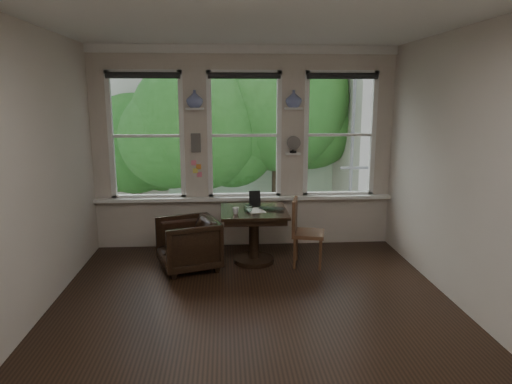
{
  "coord_description": "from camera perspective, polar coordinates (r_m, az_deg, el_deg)",
  "views": [
    {
      "loc": [
        -0.3,
        -4.64,
        2.27
      ],
      "look_at": [
        0.08,
        0.9,
        1.11
      ],
      "focal_mm": 32.0,
      "sensor_mm": 36.0,
      "label": 1
    }
  ],
  "objects": [
    {
      "name": "ground",
      "position": [
        5.17,
        -0.22,
        -14.2
      ],
      "size": [
        4.5,
        4.5,
        0.0
      ],
      "primitive_type": "plane",
      "color": "black",
      "rests_on": "ground"
    },
    {
      "name": "ceiling",
      "position": [
        4.71,
        -0.25,
        20.77
      ],
      "size": [
        4.5,
        4.5,
        0.0
      ],
      "primitive_type": "plane",
      "rotation": [
        3.14,
        0.0,
        0.0
      ],
      "color": "silver",
      "rests_on": "ground"
    },
    {
      "name": "wall_back",
      "position": [
        6.94,
        -1.45,
        5.45
      ],
      "size": [
        4.5,
        0.0,
        4.5
      ],
      "primitive_type": "plane",
      "rotation": [
        1.57,
        0.0,
        0.0
      ],
      "color": "beige",
      "rests_on": "ground"
    },
    {
      "name": "wall_front",
      "position": [
        2.53,
        3.13,
        -5.87
      ],
      "size": [
        4.5,
        0.0,
        4.5
      ],
      "primitive_type": "plane",
      "rotation": [
        -1.57,
        0.0,
        0.0
      ],
      "color": "beige",
      "rests_on": "ground"
    },
    {
      "name": "wall_left",
      "position": [
        5.09,
        -26.44,
        1.89
      ],
      "size": [
        0.0,
        4.5,
        4.5
      ],
      "primitive_type": "plane",
      "rotation": [
        1.57,
        0.0,
        1.57
      ],
      "color": "beige",
      "rests_on": "ground"
    },
    {
      "name": "wall_right",
      "position": [
        5.35,
        24.61,
        2.48
      ],
      "size": [
        0.0,
        4.5,
        4.5
      ],
      "primitive_type": "plane",
      "rotation": [
        1.57,
        0.0,
        -1.57
      ],
      "color": "beige",
      "rests_on": "ground"
    },
    {
      "name": "window_left",
      "position": [
        7.01,
        -13.48,
        6.83
      ],
      "size": [
        1.1,
        0.12,
        1.9
      ],
      "primitive_type": null,
      "color": "white",
      "rests_on": "ground"
    },
    {
      "name": "window_center",
      "position": [
        6.92,
        -1.46,
        7.09
      ],
      "size": [
        1.1,
        0.12,
        1.9
      ],
      "primitive_type": null,
      "color": "white",
      "rests_on": "ground"
    },
    {
      "name": "window_right",
      "position": [
        7.13,
        10.35,
        7.05
      ],
      "size": [
        1.1,
        0.12,
        1.9
      ],
      "primitive_type": null,
      "color": "white",
      "rests_on": "ground"
    },
    {
      "name": "shelf_left",
      "position": [
        6.8,
        -7.65,
        10.29
      ],
      "size": [
        0.26,
        0.16,
        0.03
      ],
      "primitive_type": "cube",
      "color": "white",
      "rests_on": "ground"
    },
    {
      "name": "shelf_right",
      "position": [
        6.87,
        4.71,
        10.37
      ],
      "size": [
        0.26,
        0.16,
        0.03
      ],
      "primitive_type": "cube",
      "color": "white",
      "rests_on": "ground"
    },
    {
      "name": "intercom",
      "position": [
        6.86,
        -7.52,
        6.12
      ],
      "size": [
        0.14,
        0.06,
        0.28
      ],
      "primitive_type": "cube",
      "color": "#59544F",
      "rests_on": "ground"
    },
    {
      "name": "sticky_notes",
      "position": [
        6.91,
        -7.44,
        3.24
      ],
      "size": [
        0.16,
        0.01,
        0.24
      ],
      "primitive_type": null,
      "color": "pink",
      "rests_on": "ground"
    },
    {
      "name": "desk_fan",
      "position": [
        6.88,
        4.66,
        5.61
      ],
      "size": [
        0.2,
        0.2,
        0.24
      ],
      "primitive_type": null,
      "color": "#59544F",
      "rests_on": "ground"
    },
    {
      "name": "vase_left",
      "position": [
        6.8,
        -7.69,
        11.46
      ],
      "size": [
        0.24,
        0.24,
        0.25
      ],
      "primitive_type": "imported",
      "color": "silver",
      "rests_on": "shelf_left"
    },
    {
      "name": "vase_right",
      "position": [
        6.87,
        4.73,
        11.53
      ],
      "size": [
        0.24,
        0.24,
        0.25
      ],
      "primitive_type": "imported",
      "color": "silver",
      "rests_on": "shelf_right"
    },
    {
      "name": "table",
      "position": [
        6.35,
        -0.26,
        -5.54
      ],
      "size": [
        0.9,
        0.9,
        0.75
      ],
      "primitive_type": null,
      "color": "black",
      "rests_on": "ground"
    },
    {
      "name": "armchair_left",
      "position": [
        6.18,
        -8.48,
        -6.45
      ],
      "size": [
        0.96,
        0.94,
        0.69
      ],
      "primitive_type": "imported",
      "rotation": [
        0.0,
        0.0,
        -1.24
      ],
      "color": "black",
      "rests_on": "ground"
    },
    {
      "name": "cushion_red",
      "position": [
        6.15,
        -8.51,
        -5.53
      ],
      "size": [
        0.45,
        0.45,
        0.06
      ],
      "primitive_type": "cube",
      "color": "maroon",
      "rests_on": "armchair_left"
    },
    {
      "name": "side_chair_right",
      "position": [
        6.24,
        6.57,
        -5.1
      ],
      "size": [
        0.51,
        0.51,
        0.92
      ],
      "primitive_type": null,
      "rotation": [
        0.0,
        0.0,
        1.33
      ],
      "color": "#4F311C",
      "rests_on": "ground"
    },
    {
      "name": "laptop",
      "position": [
        6.21,
        1.88,
        -2.22
      ],
      "size": [
        0.39,
        0.31,
        0.03
      ],
      "primitive_type": "imported",
      "rotation": [
        0.0,
        0.0,
        -0.31
      ],
      "color": "black",
      "rests_on": "table"
    },
    {
      "name": "mug",
      "position": [
        6.03,
        -2.56,
        -2.35
      ],
      "size": [
        0.11,
        0.11,
        0.09
      ],
      "primitive_type": "imported",
      "rotation": [
        0.0,
        0.0,
        -0.27
      ],
      "color": "white",
      "rests_on": "table"
    },
    {
      "name": "drinking_glass",
      "position": [
        6.11,
        -1.0,
        -2.11
      ],
      "size": [
        0.13,
        0.13,
        0.1
      ],
      "primitive_type": "imported",
      "rotation": [
        0.0,
        0.0,
        0.06
      ],
      "color": "white",
      "rests_on": "table"
    },
    {
      "name": "tablet",
      "position": [
        6.44,
        -0.15,
        -0.82
      ],
      "size": [
        0.17,
        0.1,
        0.22
      ],
      "primitive_type": "cube",
      "rotation": [
        -0.26,
        0.0,
        0.16
      ],
      "color": "black",
      "rests_on": "table"
    },
    {
      "name": "papers",
      "position": [
        6.21,
        -0.07,
        -2.31
      ],
      "size": [
        0.28,
        0.34,
        0.0
      ],
      "primitive_type": "cube",
      "rotation": [
        0.0,
        0.0,
        0.2
      ],
      "color": "silver",
      "rests_on": "table"
    }
  ]
}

